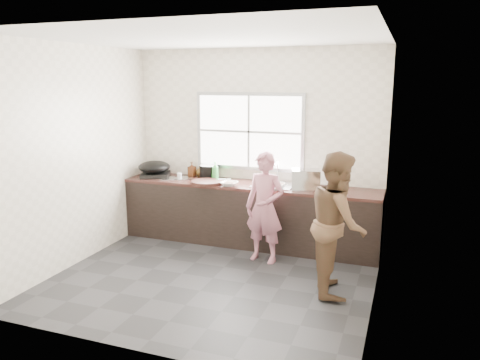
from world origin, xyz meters
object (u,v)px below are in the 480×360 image
(bottle_brown_short, at_px, (201,171))
(burner, at_px, (155,175))
(glass_jar, at_px, (179,176))
(woman, at_px, (265,211))
(bottle_brown_tall, at_px, (192,170))
(pot_lid_left, at_px, (183,178))
(bowl_crabs, at_px, (275,187))
(dish_rack, at_px, (306,180))
(bowl_held, at_px, (268,187))
(bowl_mince, at_px, (229,184))
(plate_food, at_px, (209,177))
(person_side, at_px, (338,223))
(wok, at_px, (154,167))
(cutting_board, at_px, (207,182))
(bottle_green, at_px, (215,171))
(pot_lid_right, at_px, (168,179))
(black_pot, at_px, (209,172))

(bottle_brown_short, distance_m, burner, 0.67)
(glass_jar, bearing_deg, woman, -18.40)
(bottle_brown_tall, distance_m, pot_lid_left, 0.24)
(bowl_crabs, relative_size, dish_rack, 0.61)
(burner, bearing_deg, bottle_brown_short, 20.62)
(bowl_held, bearing_deg, bowl_mince, 180.00)
(plate_food, bearing_deg, bottle_brown_short, 166.16)
(plate_food, bearing_deg, glass_jar, -141.52)
(burner, bearing_deg, bottle_brown_tall, 26.00)
(bowl_mince, distance_m, bowl_crabs, 0.64)
(person_side, bearing_deg, burner, 54.40)
(bowl_held, xyz_separation_m, bottle_brown_short, (-1.17, 0.44, 0.06))
(woman, distance_m, pot_lid_left, 1.54)
(bottle_brown_short, distance_m, glass_jar, 0.36)
(bottle_brown_short, distance_m, pot_lid_left, 0.30)
(wok, bearing_deg, bowl_crabs, -5.73)
(cutting_board, relative_size, bottle_green, 1.58)
(woman, relative_size, bowl_mince, 5.68)
(glass_jar, distance_m, wok, 0.46)
(woman, xyz_separation_m, wok, (-1.87, 0.53, 0.35))
(person_side, distance_m, bowl_crabs, 1.33)
(glass_jar, distance_m, dish_rack, 1.85)
(burner, bearing_deg, cutting_board, -11.63)
(pot_lid_right, bearing_deg, person_side, -21.62)
(burner, height_order, pot_lid_right, burner)
(pot_lid_left, bearing_deg, bowl_mince, -15.16)
(woman, relative_size, person_side, 0.85)
(black_pot, bearing_deg, pot_lid_right, -153.77)
(glass_jar, distance_m, burner, 0.44)
(woman, xyz_separation_m, burner, (-1.87, 0.55, 0.23))
(plate_food, xyz_separation_m, bottle_brown_short, (-0.15, 0.04, 0.07))
(woman, relative_size, pot_lid_left, 5.12)
(woman, relative_size, burner, 3.29)
(bottle_green, xyz_separation_m, bottle_brown_short, (-0.31, 0.17, -0.05))
(dish_rack, bearing_deg, glass_jar, 164.86)
(bowl_crabs, height_order, wok, wok)
(woman, bearing_deg, cutting_board, 168.68)
(bowl_mince, bearing_deg, bowl_crabs, 0.00)
(person_side, relative_size, burner, 3.87)
(bowl_mince, xyz_separation_m, burner, (-1.26, 0.20, 0.00))
(woman, relative_size, wok, 2.80)
(dish_rack, bearing_deg, bowl_mince, 171.83)
(bowl_crabs, distance_m, black_pot, 1.18)
(woman, height_order, pot_lid_right, woman)
(bottle_brown_tall, relative_size, pot_lid_right, 0.72)
(bottle_green, bearing_deg, bottle_brown_short, 150.83)
(bowl_mince, bearing_deg, bowl_held, 0.00)
(black_pot, bearing_deg, bowl_mince, -38.91)
(burner, bearing_deg, bowl_mince, -9.19)
(bottle_green, distance_m, burner, 0.94)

